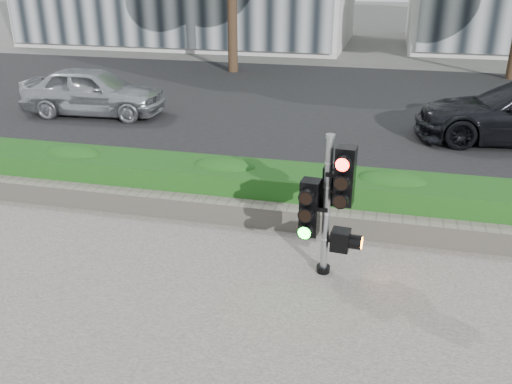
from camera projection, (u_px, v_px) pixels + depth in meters
ground at (259, 297)px, 6.65m from camera, size 120.00×120.00×0.00m
road at (340, 106)px, 15.60m from camera, size 60.00×13.00×0.02m
curb at (301, 195)px, 9.45m from camera, size 60.00×0.25×0.12m
stone_wall at (288, 217)px, 8.27m from camera, size 12.00×0.32×0.34m
hedge at (296, 191)px, 8.79m from camera, size 12.00×1.00×0.68m
traffic_signal at (329, 199)px, 6.75m from camera, size 0.66×0.50×1.88m
car_silver at (93, 91)px, 14.40m from camera, size 3.86×1.76×1.28m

